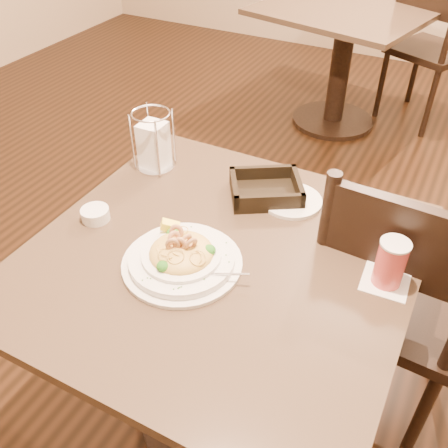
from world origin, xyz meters
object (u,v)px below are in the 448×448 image
at_px(dining_chair_near, 391,298).
at_px(main_table, 221,317).
at_px(drink_glass, 390,263).
at_px(dining_chair_far, 428,45).
at_px(background_table, 343,47).
at_px(side_plate, 291,201).
at_px(napkin_caddy, 154,144).
at_px(bread_basket, 266,190).
at_px(pasta_bowl, 182,257).
at_px(butter_ramekin, 95,214).

bearing_deg(dining_chair_near, main_table, 38.72).
distance_m(dining_chair_near, drink_glass, 0.35).
xyz_separation_m(dining_chair_near, dining_chair_far, (-0.28, 2.17, 0.00)).
relative_size(background_table, side_plate, 6.44).
distance_m(background_table, dining_chair_near, 2.04).
relative_size(main_table, dining_chair_near, 0.97).
bearing_deg(napkin_caddy, bread_basket, 1.99).
height_order(background_table, bread_basket, bread_basket).
distance_m(background_table, side_plate, 1.96).
bearing_deg(side_plate, drink_glass, -31.79).
bearing_deg(side_plate, dining_chair_near, 0.71).
relative_size(pasta_bowl, side_plate, 1.86).
distance_m(dining_chair_far, pasta_bowl, 2.55).
xyz_separation_m(background_table, drink_glass, (0.70, -2.10, 0.29)).
distance_m(dining_chair_near, pasta_bowl, 0.63).
xyz_separation_m(main_table, dining_chair_near, (0.39, 0.28, -0.00)).
distance_m(napkin_caddy, butter_ramekin, 0.30).
xyz_separation_m(dining_chair_far, napkin_caddy, (-0.48, -2.20, 0.31)).
bearing_deg(main_table, background_table, 98.49).
distance_m(main_table, dining_chair_near, 0.49).
height_order(dining_chair_far, napkin_caddy, dining_chair_far).
distance_m(dining_chair_near, butter_ramekin, 0.85).
height_order(dining_chair_far, pasta_bowl, dining_chair_far).
height_order(dining_chair_near, napkin_caddy, dining_chair_near).
distance_m(pasta_bowl, side_plate, 0.38).
relative_size(side_plate, butter_ramekin, 2.27).
xyz_separation_m(main_table, napkin_caddy, (-0.36, 0.26, 0.31)).
bearing_deg(bread_basket, main_table, -90.00).
xyz_separation_m(main_table, side_plate, (0.07, 0.28, 0.23)).
bearing_deg(side_plate, main_table, -104.85).
height_order(main_table, pasta_bowl, pasta_bowl).
bearing_deg(drink_glass, background_table, 108.56).
height_order(pasta_bowl, butter_ramekin, pasta_bowl).
bearing_deg(napkin_caddy, pasta_bowl, -48.36).
bearing_deg(dining_chair_near, drink_glass, 88.05).
height_order(background_table, pasta_bowl, pasta_bowl).
bearing_deg(pasta_bowl, side_plate, 68.85).
relative_size(napkin_caddy, butter_ramekin, 2.45).
relative_size(background_table, drink_glass, 9.16).
distance_m(dining_chair_near, napkin_caddy, 0.81).
bearing_deg(drink_glass, bread_basket, 154.46).
height_order(background_table, butter_ramekin, butter_ramekin).
xyz_separation_m(dining_chair_far, pasta_bowl, (-0.18, -2.53, 0.26)).
height_order(dining_chair_near, side_plate, dining_chair_near).
xyz_separation_m(pasta_bowl, bread_basket, (0.06, 0.35, -0.01)).
bearing_deg(butter_ramekin, dining_chair_near, 22.72).
distance_m(drink_glass, bread_basket, 0.42).
height_order(side_plate, butter_ramekin, butter_ramekin).
bearing_deg(dining_chair_far, dining_chair_near, 121.28).
height_order(background_table, dining_chair_near, dining_chair_near).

